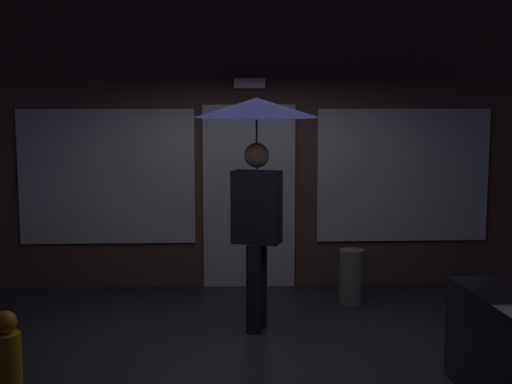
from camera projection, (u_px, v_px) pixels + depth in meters
The scene contains 5 objects.
ground_plane at pixel (258, 347), 6.79m from camera, with size 18.00×18.00×0.00m, color #26262B.
building_facade at pixel (249, 130), 8.87m from camera, with size 9.19×0.48×3.83m.
person_with_umbrella at pixel (257, 147), 7.05m from camera, with size 1.21×1.21×2.29m.
sidewalk_bollard at pixel (352, 276), 8.19m from camera, with size 0.27×0.27×0.61m, color slate.
fire_hydrant at pixel (7, 365), 5.36m from camera, with size 0.21×0.21×0.76m.
Camera 1 is at (-0.31, -6.54, 2.31)m, focal length 51.53 mm.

